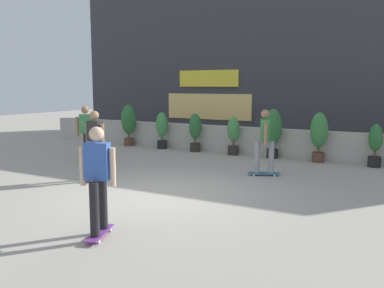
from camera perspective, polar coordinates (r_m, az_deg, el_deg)
The scene contains 14 objects.
ground_plane at distance 9.06m, azimuth -4.69°, elevation -6.79°, with size 48.00×48.00×0.00m, color #A8A093.
planter_wall at distance 14.26m, azimuth 8.91°, elevation 0.38°, with size 18.00×0.40×0.90m, color #B2ADA3.
building_backdrop at distance 17.96m, azimuth 13.64°, elevation 10.73°, with size 20.00×2.08×6.50m.
potted_plant_0 at distance 16.30m, azimuth -8.59°, elevation 3.01°, with size 0.55×0.55×1.58m.
potted_plant_1 at distance 15.43m, azimuth -4.10°, elevation 2.13°, with size 0.43×0.43×1.33m.
potted_plant_2 at distance 14.71m, azimuth 0.43°, elevation 1.87°, with size 0.43×0.43×1.33m.
potted_plant_3 at distance 14.07m, azimuth 5.62°, elevation 1.38°, with size 0.40×0.40×1.28m.
potted_plant_4 at distance 13.56m, azimuth 10.90°, elevation 1.97°, with size 0.55×0.55×1.58m.
potted_plant_5 at distance 13.19m, azimuth 16.82°, elevation 1.40°, with size 0.52×0.52×1.51m.
potted_plant_6 at distance 12.97m, azimuth 23.56°, elevation -0.00°, with size 0.38×0.38×1.23m.
skater_by_wall_right at distance 6.48m, azimuth -12.64°, elevation -4.34°, with size 0.53×0.82×1.70m.
skater_by_wall_left at distance 12.89m, azimuth -14.20°, elevation 1.64°, with size 0.71×0.71×1.70m.
skater_mid_plaza at distance 10.46m, azimuth -12.98°, elevation 0.27°, with size 0.56×0.80×1.70m.
skater_far_right at distance 10.86m, azimuth 9.81°, elevation 0.63°, with size 0.81×0.52×1.70m.
Camera 1 is at (4.93, -7.25, 2.29)m, focal length 39.39 mm.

